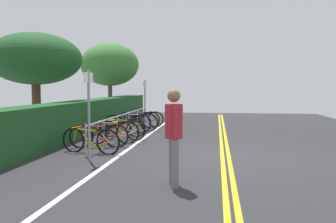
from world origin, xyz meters
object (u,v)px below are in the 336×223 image
object	(u,v)px
bicycle_3	(122,130)
sign_post_near	(89,106)
bike_rack	(123,119)
bicycle_2	(112,132)
bicycle_8	(144,119)
bicycle_4	(123,128)
bicycle_5	(128,124)
tree_mid	(35,59)
pedestrian	(174,130)
tree_far_right	(110,65)
bicycle_6	(137,122)
bicycle_1	(99,136)
bicycle_7	(139,120)
bicycle_0	(91,141)
sign_post_far	(145,97)

from	to	relation	value
bicycle_3	sign_post_near	size ratio (longest dim) A/B	0.75
bicycle_3	bike_rack	bearing A→B (deg)	10.52
bicycle_2	sign_post_near	size ratio (longest dim) A/B	0.76
bicycle_3	bicycle_8	xyz separation A→B (m)	(4.05, 0.05, 0.02)
bicycle_2	bicycle_4	size ratio (longest dim) A/B	1.02
bicycle_5	tree_mid	world-z (taller)	tree_mid
pedestrian	tree_far_right	world-z (taller)	tree_far_right
bicycle_4	bicycle_6	size ratio (longest dim) A/B	0.94
bicycle_3	bicycle_1	bearing A→B (deg)	170.81
bicycle_2	pedestrian	size ratio (longest dim) A/B	0.95
bicycle_6	bicycle_7	world-z (taller)	bicycle_7
tree_mid	bicycle_6	bearing A→B (deg)	-77.00
bicycle_5	tree_mid	xyz separation A→B (m)	(-0.14, 3.59, 2.47)
bicycle_5	sign_post_near	world-z (taller)	sign_post_near
bike_rack	bicycle_3	bearing A→B (deg)	-169.48
bicycle_1	pedestrian	xyz separation A→B (m)	(-3.82, -2.65, 0.67)
bicycle_5	bicycle_7	world-z (taller)	same
bike_rack	tree_mid	distance (m)	4.34
bicycle_2	bicycle_8	distance (m)	4.92
tree_far_right	bicycle_0	bearing A→B (deg)	-166.13
bicycle_1	bicycle_4	world-z (taller)	bicycle_1
tree_mid	tree_far_right	size ratio (longest dim) A/B	0.91
bike_rack	bicycle_4	size ratio (longest dim) A/B	4.73
bicycle_1	bicycle_6	world-z (taller)	bicycle_6
bike_rack	bicycle_8	distance (m)	3.25
bicycle_7	sign_post_near	world-z (taller)	sign_post_near
bicycle_0	bicycle_1	bearing A→B (deg)	3.99
bicycle_8	sign_post_near	distance (m)	7.64
bicycle_3	bicycle_6	bearing A→B (deg)	0.36
bicycle_5	bicycle_6	size ratio (longest dim) A/B	1.02
sign_post_near	sign_post_far	bearing A→B (deg)	2.63
pedestrian	tree_mid	xyz separation A→B (m)	(6.95, 6.20, 1.82)
bike_rack	sign_post_near	bearing A→B (deg)	-176.20
bicycle_7	bicycle_8	size ratio (longest dim) A/B	1.00
sign_post_near	sign_post_far	world-z (taller)	sign_post_near
bicycle_0	bicycle_5	world-z (taller)	bicycle_5
bicycle_0	sign_post_near	world-z (taller)	sign_post_near
bicycle_8	pedestrian	xyz separation A→B (m)	(-9.47, -2.44, 0.67)
bike_rack	tree_far_right	bearing A→B (deg)	19.95
bicycle_3	bicycle_8	distance (m)	4.05
bicycle_4	bicycle_7	bearing A→B (deg)	-0.86
tree_far_right	tree_mid	bearing A→B (deg)	171.99
bicycle_3	pedestrian	xyz separation A→B (m)	(-5.42, -2.39, 0.69)
bicycle_4	bicycle_5	bearing A→B (deg)	2.85
bicycle_2	tree_far_right	xyz separation A→B (m)	(9.14, 2.78, 2.64)
bike_rack	bicycle_6	xyz separation A→B (m)	(1.59, -0.14, -0.25)
bicycle_2	sign_post_near	world-z (taller)	sign_post_near
bicycle_5	bicycle_4	bearing A→B (deg)	-177.15
pedestrian	bicycle_3	bearing A→B (deg)	23.79
bicycle_8	bicycle_5	bearing A→B (deg)	176.19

